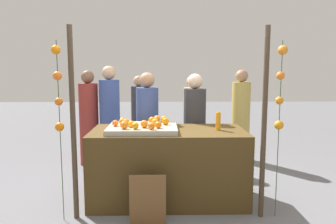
% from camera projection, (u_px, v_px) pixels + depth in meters
% --- Properties ---
extents(ground_plane, '(24.00, 24.00, 0.00)m').
position_uv_depth(ground_plane, '(168.00, 199.00, 4.07)').
color(ground_plane, slate).
extents(stall_counter, '(1.86, 0.89, 0.88)m').
position_uv_depth(stall_counter, '(168.00, 165.00, 4.01)').
color(stall_counter, '#4C3819').
rests_on(stall_counter, ground_plane).
extents(orange_tray, '(0.82, 0.68, 0.06)m').
position_uv_depth(orange_tray, '(143.00, 128.00, 3.90)').
color(orange_tray, '#B2AD99').
rests_on(orange_tray, stall_counter).
extents(orange_0, '(0.09, 0.09, 0.09)m').
position_uv_depth(orange_0, '(152.00, 120.00, 4.01)').
color(orange_0, orange).
rests_on(orange_0, orange_tray).
extents(orange_1, '(0.09, 0.09, 0.09)m').
position_uv_depth(orange_1, '(144.00, 124.00, 3.76)').
color(orange_1, orange).
rests_on(orange_1, orange_tray).
extents(orange_2, '(0.09, 0.09, 0.09)m').
position_uv_depth(orange_2, '(126.00, 123.00, 3.87)').
color(orange_2, orange).
rests_on(orange_2, orange_tray).
extents(orange_3, '(0.07, 0.07, 0.07)m').
position_uv_depth(orange_3, '(115.00, 123.00, 3.86)').
color(orange_3, orange).
rests_on(orange_3, orange_tray).
extents(orange_4, '(0.08, 0.08, 0.08)m').
position_uv_depth(orange_4, '(122.00, 122.00, 3.98)').
color(orange_4, orange).
rests_on(orange_4, orange_tray).
extents(orange_5, '(0.08, 0.08, 0.08)m').
position_uv_depth(orange_5, '(158.00, 125.00, 3.73)').
color(orange_5, orange).
rests_on(orange_5, orange_tray).
extents(orange_6, '(0.07, 0.07, 0.07)m').
position_uv_depth(orange_6, '(122.00, 121.00, 4.06)').
color(orange_6, orange).
rests_on(orange_6, orange_tray).
extents(orange_7, '(0.09, 0.09, 0.09)m').
position_uv_depth(orange_7, '(124.00, 125.00, 3.68)').
color(orange_7, orange).
rests_on(orange_7, orange_tray).
extents(orange_8, '(0.08, 0.08, 0.08)m').
position_uv_depth(orange_8, '(151.00, 126.00, 3.66)').
color(orange_8, orange).
rests_on(orange_8, orange_tray).
extents(orange_9, '(0.09, 0.09, 0.09)m').
position_uv_depth(orange_9, '(157.00, 119.00, 4.16)').
color(orange_9, orange).
rests_on(orange_9, orange_tray).
extents(orange_10, '(0.08, 0.08, 0.08)m').
position_uv_depth(orange_10, '(155.00, 122.00, 3.91)').
color(orange_10, orange).
rests_on(orange_10, orange_tray).
extents(orange_11, '(0.09, 0.09, 0.09)m').
position_uv_depth(orange_11, '(166.00, 121.00, 3.97)').
color(orange_11, orange).
rests_on(orange_11, orange_tray).
extents(orange_12, '(0.08, 0.08, 0.08)m').
position_uv_depth(orange_12, '(164.00, 119.00, 4.16)').
color(orange_12, orange).
rests_on(orange_12, orange_tray).
extents(orange_13, '(0.08, 0.08, 0.08)m').
position_uv_depth(orange_13, '(131.00, 124.00, 3.79)').
color(orange_13, orange).
rests_on(orange_13, orange_tray).
extents(orange_14, '(0.08, 0.08, 0.08)m').
position_uv_depth(orange_14, '(135.00, 126.00, 3.67)').
color(orange_14, orange).
rests_on(orange_14, orange_tray).
extents(orange_15, '(0.07, 0.07, 0.07)m').
position_uv_depth(orange_15, '(155.00, 120.00, 4.09)').
color(orange_15, orange).
rests_on(orange_15, orange_tray).
extents(juice_bottle, '(0.06, 0.06, 0.23)m').
position_uv_depth(juice_bottle, '(218.00, 121.00, 3.94)').
color(juice_bottle, orange).
rests_on(juice_bottle, stall_counter).
extents(chalkboard_sign, '(0.38, 0.03, 0.55)m').
position_uv_depth(chalkboard_sign, '(148.00, 200.00, 3.40)').
color(chalkboard_sign, brown).
rests_on(chalkboard_sign, ground_plane).
extents(vendor_left, '(0.31, 0.31, 1.57)m').
position_uv_depth(vendor_left, '(147.00, 132.00, 4.64)').
color(vendor_left, '#384C8C').
rests_on(vendor_left, ground_plane).
extents(vendor_right, '(0.31, 0.31, 1.55)m').
position_uv_depth(vendor_right, '(195.00, 133.00, 4.61)').
color(vendor_right, '#333338').
rests_on(vendor_right, ground_plane).
extents(crowd_person_0, '(0.30, 0.30, 1.48)m').
position_uv_depth(crowd_person_0, '(139.00, 117.00, 6.32)').
color(crowd_person_0, '#333338').
rests_on(crowd_person_0, ground_plane).
extents(crowd_person_1, '(0.32, 0.32, 1.60)m').
position_uv_depth(crowd_person_1, '(241.00, 118.00, 5.76)').
color(crowd_person_1, tan).
rests_on(crowd_person_1, ground_plane).
extents(crowd_person_2, '(0.32, 0.32, 1.59)m').
position_uv_depth(crowd_person_2, '(89.00, 121.00, 5.47)').
color(crowd_person_2, maroon).
rests_on(crowd_person_2, ground_plane).
extents(crowd_person_3, '(0.30, 0.30, 1.51)m').
position_uv_depth(crowd_person_3, '(192.00, 123.00, 5.54)').
color(crowd_person_3, tan).
rests_on(crowd_person_3, ground_plane).
extents(crowd_person_4, '(0.33, 0.33, 1.66)m').
position_uv_depth(crowd_person_4, '(110.00, 120.00, 5.41)').
color(crowd_person_4, '#384C8C').
rests_on(crowd_person_4, ground_plane).
extents(canopy_post_left, '(0.06, 0.06, 2.06)m').
position_uv_depth(canopy_post_left, '(73.00, 125.00, 3.43)').
color(canopy_post_left, '#473828').
rests_on(canopy_post_left, ground_plane).
extents(canopy_post_right, '(0.06, 0.06, 2.06)m').
position_uv_depth(canopy_post_right, '(264.00, 124.00, 3.47)').
color(canopy_post_right, '#473828').
rests_on(canopy_post_right, ground_plane).
extents(garland_strand_left, '(0.10, 0.11, 1.91)m').
position_uv_depth(garland_strand_left, '(58.00, 90.00, 3.33)').
color(garland_strand_left, '#2D4C23').
rests_on(garland_strand_left, ground_plane).
extents(garland_strand_right, '(0.11, 0.11, 1.91)m').
position_uv_depth(garland_strand_right, '(281.00, 89.00, 3.42)').
color(garland_strand_right, '#2D4C23').
rests_on(garland_strand_right, ground_plane).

